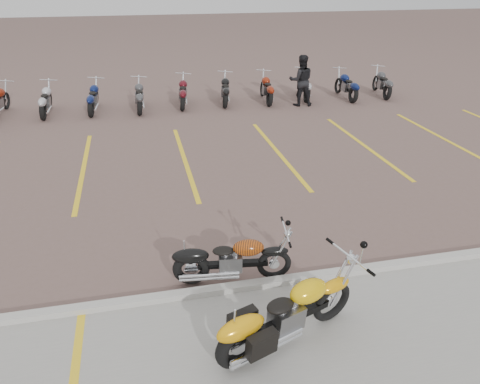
{
  "coord_description": "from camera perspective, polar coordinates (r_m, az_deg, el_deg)",
  "views": [
    {
      "loc": [
        -1.19,
        -8.11,
        4.8
      ],
      "look_at": [
        0.69,
        0.13,
        0.75
      ],
      "focal_mm": 35.0,
      "sensor_mm": 36.0,
      "label": 1
    }
  ],
  "objects": [
    {
      "name": "ground",
      "position": [
        9.5,
        -3.9,
        -4.82
      ],
      "size": [
        100.0,
        100.0,
        0.0
      ],
      "primitive_type": "plane",
      "color": "brown",
      "rests_on": "ground"
    },
    {
      "name": "person_b",
      "position": [
        18.41,
        7.46,
        13.33
      ],
      "size": [
        1.04,
        0.87,
        1.91
      ],
      "primitive_type": "imported",
      "rotation": [
        0.0,
        0.0,
        2.97
      ],
      "color": "black",
      "rests_on": "ground"
    },
    {
      "name": "parking_stripes",
      "position": [
        13.08,
        -6.75,
        3.89
      ],
      "size": [
        38.0,
        5.5,
        0.01
      ],
      "primitive_type": null,
      "color": "yellow",
      "rests_on": "ground"
    },
    {
      "name": "flame_cruiser",
      "position": [
        7.86,
        -1.29,
        -8.36
      ],
      "size": [
        1.99,
        0.41,
        0.82
      ],
      "rotation": [
        0.1,
        0.0,
        -0.12
      ],
      "color": "black",
      "rests_on": "ground"
    },
    {
      "name": "bg_bike_row",
      "position": [
        18.34,
        -7.09,
        12.0
      ],
      "size": [
        17.34,
        2.05,
        1.1
      ],
      "color": "black",
      "rests_on": "ground"
    },
    {
      "name": "curb",
      "position": [
        7.82,
        -1.5,
        -11.7
      ],
      "size": [
        60.0,
        0.18,
        0.12
      ],
      "primitive_type": "cube",
      "color": "#ADAAA3",
      "rests_on": "ground"
    },
    {
      "name": "yellow_cruiser",
      "position": [
        6.69,
        5.34,
        -14.82
      ],
      "size": [
        2.23,
        0.94,
        0.96
      ],
      "rotation": [
        0.1,
        0.0,
        0.35
      ],
      "color": "black",
      "rests_on": "ground"
    }
  ]
}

